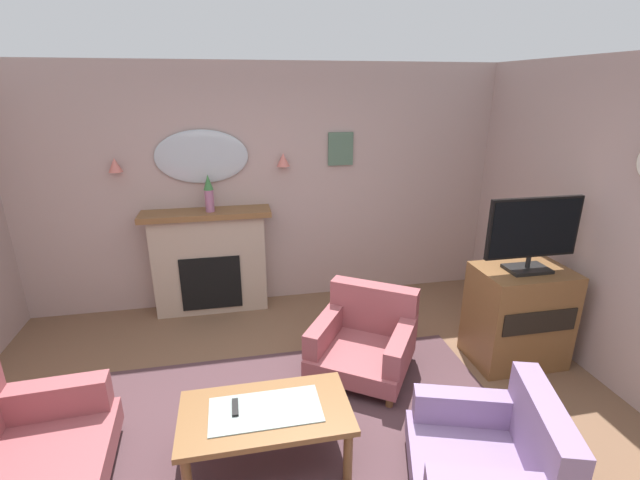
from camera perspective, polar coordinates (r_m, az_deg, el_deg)
floor at (r=3.34m, az=-1.51°, el=-28.37°), size 6.28×6.25×0.10m
wall_back at (r=5.02m, az=-6.99°, el=6.67°), size 6.28×0.10×2.66m
patterned_rug at (r=3.43m, az=-2.16°, el=-25.31°), size 3.20×2.40×0.01m
fireplace at (r=5.03m, az=-13.96°, el=-2.83°), size 1.36×0.36×1.16m
mantel_vase_left at (r=4.77m, az=-14.13°, el=5.96°), size 0.10×0.10×0.39m
wall_mirror at (r=4.87m, az=-14.99°, el=10.32°), size 0.96×0.06×0.56m
wall_sconce_left at (r=4.96m, az=-24.91°, el=8.75°), size 0.14×0.14×0.14m
wall_sconce_right at (r=4.85m, az=-4.77°, el=10.27°), size 0.14×0.14×0.14m
framed_picture at (r=5.02m, az=2.66°, el=11.64°), size 0.28×0.03×0.36m
coffee_table at (r=3.11m, az=-6.99°, el=-21.72°), size 1.10×0.60×0.45m
tv_remote at (r=3.10m, az=-10.87°, el=-20.46°), size 0.04×0.16×0.02m
armchair_by_coffee_table at (r=3.15m, az=21.55°, el=-24.41°), size 1.03×1.01×0.71m
armchair_in_corner at (r=4.03m, az=5.84°, el=-12.36°), size 1.12×1.13×0.71m
tv_cabinet at (r=4.43m, az=24.12°, el=-8.86°), size 0.80×0.57×0.90m
tv_flatscreen at (r=4.13m, az=25.78°, el=0.86°), size 0.84×0.24×0.65m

